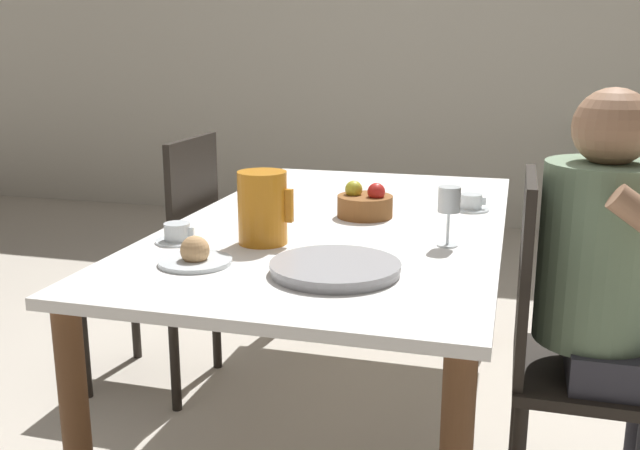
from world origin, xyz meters
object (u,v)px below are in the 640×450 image
at_px(chair_opposite, 167,259).
at_px(person_seated, 612,282).
at_px(teacup_near_person, 178,234).
at_px(wine_glass_water, 449,203).
at_px(teacup_across, 471,203).
at_px(red_pitcher, 263,207).
at_px(bread_plate, 195,256).
at_px(fruit_bowl, 365,204).
at_px(chair_person_side, 566,349).
at_px(serving_tray, 335,268).

relative_size(chair_opposite, person_seated, 0.81).
bearing_deg(teacup_near_person, wine_glass_water, 12.56).
xyz_separation_m(wine_glass_water, teacup_across, (0.03, 0.49, -0.10)).
bearing_deg(red_pitcher, teacup_across, 47.30).
xyz_separation_m(bread_plate, fruit_bowl, (0.32, 0.65, 0.02)).
xyz_separation_m(teacup_near_person, fruit_bowl, (0.46, 0.46, 0.02)).
bearing_deg(teacup_near_person, teacup_across, 39.54).
relative_size(chair_opposite, teacup_across, 7.44).
xyz_separation_m(teacup_across, bread_plate, (-0.66, -0.84, -0.00)).
distance_m(chair_person_side, person_seated, 0.22).
relative_size(wine_glass_water, bread_plate, 0.89).
height_order(serving_tray, fruit_bowl, fruit_bowl).
height_order(wine_glass_water, serving_tray, wine_glass_water).
relative_size(teacup_near_person, fruit_bowl, 0.70).
bearing_deg(wine_glass_water, person_seated, -21.18).
xyz_separation_m(person_seated, teacup_near_person, (-1.19, -0.00, 0.04)).
xyz_separation_m(red_pitcher, teacup_near_person, (-0.24, -0.06, -0.08)).
relative_size(teacup_across, fruit_bowl, 0.70).
relative_size(chair_person_side, teacup_across, 7.44).
relative_size(person_seated, teacup_near_person, 9.15).
xyz_separation_m(person_seated, bread_plate, (-1.05, -0.19, 0.04)).
xyz_separation_m(red_pitcher, bread_plate, (-0.10, -0.24, -0.08)).
distance_m(red_pitcher, bread_plate, 0.28).
relative_size(bread_plate, fruit_bowl, 1.04).
height_order(chair_person_side, person_seated, person_seated).
bearing_deg(wine_glass_water, chair_person_side, -24.16).
bearing_deg(bread_plate, wine_glass_water, 29.63).
bearing_deg(teacup_across, person_seated, -58.91).
xyz_separation_m(red_pitcher, teacup_across, (0.55, 0.60, -0.08)).
distance_m(serving_tray, fruit_bowl, 0.63).
bearing_deg(teacup_near_person, fruit_bowl, 44.96).
height_order(chair_opposite, teacup_near_person, chair_opposite).
height_order(person_seated, wine_glass_water, person_seated).
bearing_deg(teacup_near_person, serving_tray, -17.90).
distance_m(teacup_across, serving_tray, 0.87).
bearing_deg(chair_opposite, fruit_bowl, -92.33).
bearing_deg(bread_plate, serving_tray, 2.48).
bearing_deg(serving_tray, bread_plate, -177.52).
relative_size(wine_glass_water, teacup_across, 1.33).
bearing_deg(bread_plate, teacup_near_person, 127.74).
distance_m(red_pitcher, serving_tray, 0.37).
bearing_deg(bread_plate, chair_person_side, 12.02).
distance_m(wine_glass_water, fruit_bowl, 0.43).
height_order(wine_glass_water, bread_plate, wine_glass_water).
distance_m(chair_person_side, fruit_bowl, 0.82).
distance_m(red_pitcher, fruit_bowl, 0.46).
bearing_deg(fruit_bowl, teacup_across, 30.46).
distance_m(chair_opposite, teacup_near_person, 0.63).
distance_m(teacup_across, bread_plate, 1.07).
relative_size(chair_opposite, bread_plate, 5.00).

